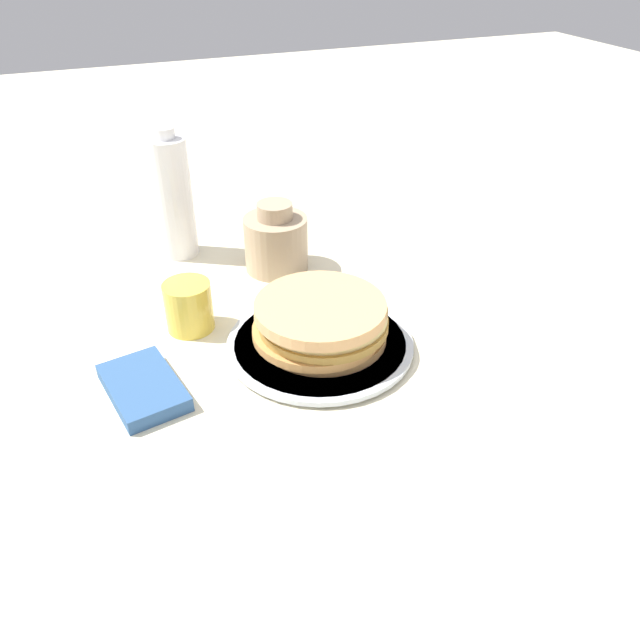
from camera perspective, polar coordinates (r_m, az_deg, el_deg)
ground_plane at (r=0.86m, az=1.59°, el=-3.09°), size 4.00×4.00×0.00m
plate at (r=0.87m, az=-0.00°, el=-2.19°), size 0.26×0.26×0.01m
pancake_stack at (r=0.85m, az=0.11°, el=-0.08°), size 0.19×0.19×0.07m
juice_glass at (r=0.91m, az=-11.92°, el=1.23°), size 0.07×0.07×0.07m
cream_jug at (r=1.05m, az=-4.09°, el=7.20°), size 0.11×0.11×0.12m
water_bottle_near at (r=1.10m, az=-13.25°, el=10.85°), size 0.07×0.07×0.22m
napkin at (r=0.82m, az=-15.84°, el=-5.96°), size 0.14×0.10×0.02m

